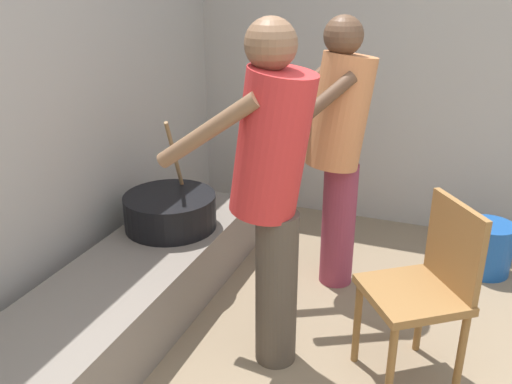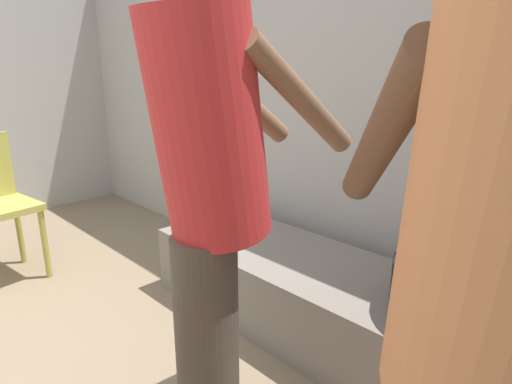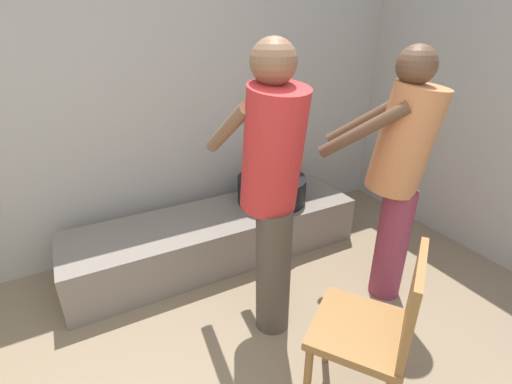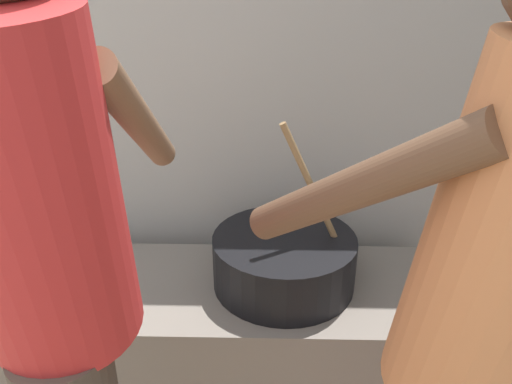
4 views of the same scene
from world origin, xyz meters
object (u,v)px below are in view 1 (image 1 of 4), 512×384
Objects in this scene: cooking_pot_main at (170,211)px; chair_brown_wood at (426,286)px; cook_in_red_shirt at (271,181)px; bucket_blue_plastic at (487,248)px; cook_in_orange_shirt at (338,141)px.

cooking_pot_main is 1.54m from chair_brown_wood.
cook_in_red_shirt is 1.86× the size of chair_brown_wood.
bucket_blue_plastic is (0.80, -1.81, -0.30)m from cooking_pot_main.
cook_in_orange_shirt is 1.80× the size of chair_brown_wood.
cook_in_red_shirt is at bearing -120.90° from cooking_pot_main.
cooking_pot_main is 0.41× the size of cook_in_orange_shirt.
cook_in_red_shirt is at bearing 99.48° from chair_brown_wood.
cook_in_red_shirt is (-0.48, -0.80, 0.47)m from cooking_pot_main.
bucket_blue_plastic is at bearing -38.20° from cook_in_red_shirt.
cooking_pot_main is 1.98× the size of bucket_blue_plastic.
cook_in_orange_shirt is 0.81m from cook_in_red_shirt.
cook_in_red_shirt is 1.80m from bucket_blue_plastic.
cooking_pot_main is 1.07m from cook_in_orange_shirt.
chair_brown_wood is (0.12, -0.70, -0.44)m from cook_in_red_shirt.
cooking_pot_main is at bearing 59.10° from cook_in_red_shirt.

